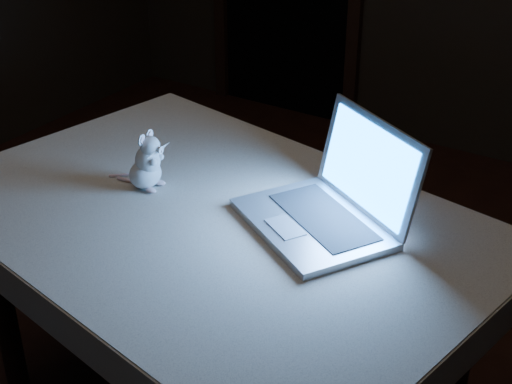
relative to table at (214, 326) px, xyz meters
The scene contains 4 objects.
table is the anchor object (origin of this frame).
tablecloth 0.36m from the table, 134.38° to the left, with size 1.63×1.09×0.12m, color beige, non-canonical shape.
laptop 0.64m from the table, 18.62° to the left, with size 0.43×0.38×0.29m, color #B0B1B5, non-canonical shape.
plush_mouse 0.57m from the table, behind, with size 0.14×0.14×0.19m, color silver, non-canonical shape.
Camera 1 is at (1.26, -1.51, 1.91)m, focal length 52.00 mm.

